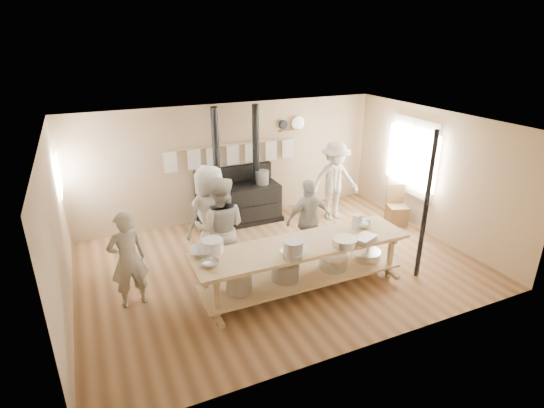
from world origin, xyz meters
name	(u,v)px	position (x,y,z in m)	size (l,w,h in m)	color
ground	(279,264)	(0.00, 0.00, 0.00)	(7.00, 7.00, 0.00)	brown
room_shell	(279,181)	(0.00, 0.00, 1.62)	(7.00, 7.00, 7.00)	tan
window_right	(413,157)	(3.47, 0.60, 1.50)	(0.09, 1.50, 1.65)	beige
left_opening	(59,175)	(-3.45, 2.00, 1.60)	(0.00, 0.90, 0.90)	white
stove	(238,200)	(-0.01, 2.12, 0.52)	(1.90, 0.75, 2.60)	black
towel_rail	(233,152)	(0.00, 2.40, 1.56)	(3.00, 0.04, 0.47)	tan
back_wall_shelf	(292,126)	(1.46, 2.43, 2.00)	(0.63, 0.14, 0.32)	tan
prep_table	(302,262)	(-0.01, -0.90, 0.52)	(3.60, 0.90, 0.85)	tan
support_post	(426,207)	(2.05, -1.35, 1.30)	(0.08, 0.08, 2.60)	black
cook_far_left	(128,260)	(-2.61, -0.17, 0.79)	(0.58, 0.38, 1.58)	#BDB9A7
cook_left	(221,229)	(-1.07, 0.05, 0.91)	(0.89, 0.69, 1.83)	#BDB9A7
cook_center	(211,217)	(-1.09, 0.54, 0.94)	(0.92, 0.60, 1.89)	#BDB9A7
cook_right	(309,219)	(0.65, 0.07, 0.77)	(0.90, 0.37, 1.54)	#BDB9A7
cook_by_window	(335,181)	(2.05, 1.42, 0.90)	(1.16, 0.67, 1.80)	#BDB9A7
chair	(396,213)	(3.16, 0.56, 0.26)	(0.52, 0.52, 0.88)	brown
bowl_white_a	(203,251)	(-1.55, -0.57, 0.90)	(0.38, 0.38, 0.09)	white
bowl_steel_a	(210,263)	(-1.55, -0.96, 0.89)	(0.27, 0.27, 0.08)	silver
bowl_white_b	(294,252)	(-0.30, -1.18, 0.90)	(0.40, 0.40, 0.10)	white
bowl_steel_b	(362,224)	(1.23, -0.75, 0.90)	(0.33, 0.33, 0.10)	silver
roasting_pan	(365,239)	(0.96, -1.23, 0.89)	(0.38, 0.26, 0.09)	#B2B2B7
mixing_bowl_large	(345,242)	(0.57, -1.23, 0.91)	(0.40, 0.40, 0.13)	silver
bucket_galv	(293,249)	(-0.34, -1.23, 0.99)	(0.30, 0.30, 0.27)	gray
deep_bowl_enamel	(212,246)	(-1.40, -0.57, 0.96)	(0.34, 0.34, 0.21)	white
pitcher	(357,221)	(1.12, -0.76, 0.97)	(0.16, 0.16, 0.25)	white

